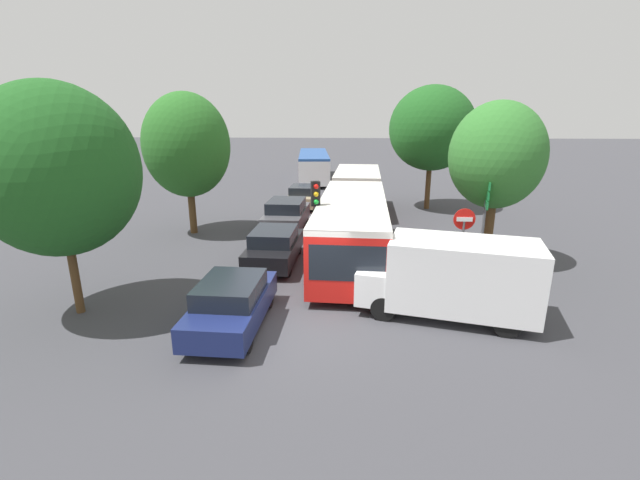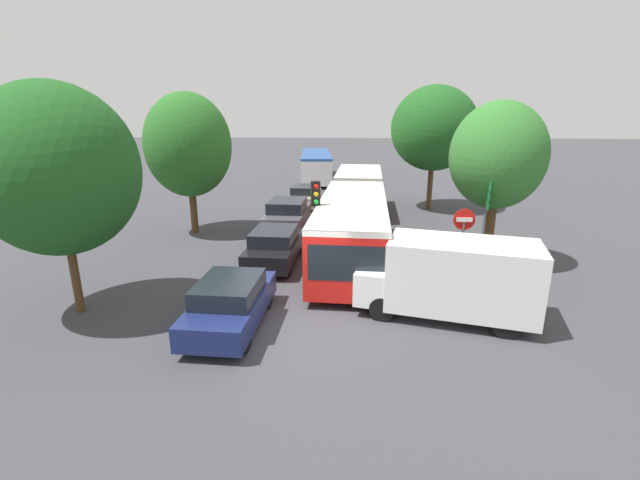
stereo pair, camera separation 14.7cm
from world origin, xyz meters
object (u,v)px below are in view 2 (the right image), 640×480
at_px(articulated_bus, 356,207).
at_px(direction_sign_post, 486,204).
at_px(queued_car_black, 275,246).
at_px(tree_left_near, 61,174).
at_px(queued_car_tan, 305,196).
at_px(tree_right_near, 498,156).
at_px(tree_left_mid, 188,145).
at_px(city_bus_rear, 316,164).
at_px(tree_right_mid, 435,131).
at_px(no_entry_sign, 463,237).
at_px(queued_car_navy, 231,302).
at_px(queued_car_graphite, 288,214).
at_px(traffic_light, 316,206).
at_px(white_van, 453,277).

xyz_separation_m(articulated_bus, direction_sign_post, (4.66, -4.49, 1.11)).
bearing_deg(queued_car_black, tree_left_near, 133.98).
height_order(queued_car_tan, direction_sign_post, direction_sign_post).
bearing_deg(direction_sign_post, tree_right_near, -106.54).
xyz_separation_m(queued_car_black, tree_left_mid, (-4.81, 4.39, 3.57)).
bearing_deg(city_bus_rear, tree_right_mid, -150.90).
bearing_deg(no_entry_sign, tree_right_mid, 174.19).
relative_size(queued_car_navy, tree_left_near, 0.62).
bearing_deg(no_entry_sign, queued_car_graphite, -138.06).
relative_size(queued_car_black, no_entry_sign, 1.48).
xyz_separation_m(queued_car_tan, traffic_light, (1.58, -11.48, 1.80)).
height_order(traffic_light, no_entry_sign, traffic_light).
relative_size(direction_sign_post, tree_right_near, 0.58).
relative_size(queued_car_navy, tree_right_near, 0.66).
xyz_separation_m(tree_left_near, tree_right_near, (13.50, 5.27, 0.09)).
distance_m(queued_car_black, white_van, 7.28).
distance_m(queued_car_black, queued_car_tan, 10.87).
distance_m(articulated_bus, queued_car_graphite, 3.68).
distance_m(articulated_bus, no_entry_sign, 7.36).
bearing_deg(queued_car_tan, queued_car_navy, -179.42).
distance_m(queued_car_graphite, traffic_light, 6.47).
xyz_separation_m(direction_sign_post, tree_left_mid, (-12.69, 4.64, 1.73)).
distance_m(tree_left_near, tree_left_mid, 8.96).
bearing_deg(tree_right_near, direction_sign_post, -118.68).
relative_size(city_bus_rear, traffic_light, 3.33).
relative_size(queued_car_navy, direction_sign_post, 1.14).
distance_m(no_entry_sign, tree_left_mid, 13.43).
bearing_deg(white_van, queued_car_graphite, -43.74).
height_order(queued_car_tan, tree_right_near, tree_right_near).
bearing_deg(tree_right_near, tree_right_mid, 92.65).
relative_size(queued_car_graphite, direction_sign_post, 1.25).
bearing_deg(city_bus_rear, queued_car_tan, 176.24).
height_order(traffic_light, tree_left_near, tree_left_near).
relative_size(traffic_light, tree_left_mid, 0.50).
relative_size(queued_car_graphite, tree_left_near, 0.68).
bearing_deg(articulated_bus, white_van, 20.19).
bearing_deg(direction_sign_post, white_van, 75.67).
distance_m(articulated_bus, city_bus_rear, 18.92).
relative_size(queued_car_black, traffic_light, 1.23).
xyz_separation_m(white_van, direction_sign_post, (1.98, 3.98, 1.33)).
distance_m(white_van, no_entry_sign, 2.17).
relative_size(tree_left_near, tree_right_mid, 0.89).
xyz_separation_m(direction_sign_post, tree_right_mid, (0.05, 11.12, 2.20)).
bearing_deg(no_entry_sign, tree_right_near, 148.82).
distance_m(tree_left_mid, tree_right_near, 13.72).
bearing_deg(direction_sign_post, traffic_light, 15.46).
distance_m(queued_car_black, tree_right_near, 9.13).
height_order(queued_car_graphite, tree_left_mid, tree_left_mid).
relative_size(queued_car_navy, traffic_light, 1.21).
xyz_separation_m(queued_car_black, tree_left_near, (-5.09, -4.57, 3.40)).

